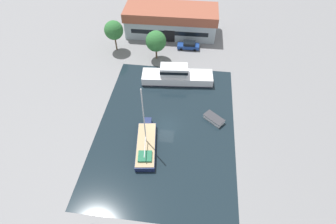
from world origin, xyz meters
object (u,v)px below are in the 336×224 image
(quay_tree_by_water, at_px, (114,30))
(small_dinghy, at_px, (214,119))
(quay_tree_near_building, at_px, (156,41))
(parked_car, at_px, (188,45))
(sailboat_moored, at_px, (146,145))
(warehouse_building, at_px, (171,20))
(motor_cruiser, at_px, (176,76))

(quay_tree_by_water, relative_size, small_dinghy, 1.79)
(quay_tree_near_building, distance_m, parked_car, 8.29)
(quay_tree_near_building, relative_size, parked_car, 1.29)
(sailboat_moored, bearing_deg, quay_tree_near_building, 87.54)
(warehouse_building, bearing_deg, sailboat_moored, -90.89)
(parked_car, bearing_deg, motor_cruiser, 170.92)
(small_dinghy, bearing_deg, warehouse_building, -120.01)
(parked_car, xyz_separation_m, small_dinghy, (5.64, -20.04, -0.43))
(warehouse_building, distance_m, small_dinghy, 28.18)
(sailboat_moored, bearing_deg, small_dinghy, 25.92)
(quay_tree_near_building, height_order, sailboat_moored, sailboat_moored)
(quay_tree_near_building, height_order, parked_car, quay_tree_near_building)
(parked_car, distance_m, motor_cruiser, 11.14)
(motor_cruiser, distance_m, small_dinghy, 11.52)
(quay_tree_by_water, height_order, small_dinghy, quay_tree_by_water)
(warehouse_building, xyz_separation_m, quay_tree_by_water, (-10.79, -8.45, 1.63))
(quay_tree_by_water, xyz_separation_m, small_dinghy, (20.93, -17.71, -4.25))
(motor_cruiser, bearing_deg, warehouse_building, 4.98)
(quay_tree_by_water, height_order, sailboat_moored, sailboat_moored)
(quay_tree_near_building, bearing_deg, small_dinghy, -52.79)
(warehouse_building, distance_m, motor_cruiser, 17.50)
(quay_tree_by_water, xyz_separation_m, motor_cruiser, (13.81, -8.70, -3.37))
(parked_car, bearing_deg, sailboat_moored, 169.22)
(parked_car, bearing_deg, quay_tree_near_building, 122.85)
(quay_tree_by_water, distance_m, motor_cruiser, 16.67)
(motor_cruiser, bearing_deg, parked_car, -12.68)
(quay_tree_near_building, height_order, small_dinghy, quay_tree_near_building)
(motor_cruiser, relative_size, small_dinghy, 3.66)
(parked_car, height_order, motor_cruiser, motor_cruiser)
(warehouse_building, height_order, quay_tree_near_building, quay_tree_near_building)
(quay_tree_near_building, bearing_deg, motor_cruiser, -54.34)
(parked_car, relative_size, small_dinghy, 1.28)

